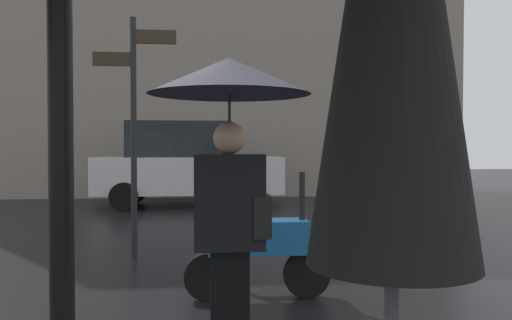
% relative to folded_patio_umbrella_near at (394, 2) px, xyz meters
% --- Properties ---
extents(folded_patio_umbrella_near, '(0.45, 0.45, 2.63)m').
position_rel_folded_patio_umbrella_near_xyz_m(folded_patio_umbrella_near, '(0.00, 0.00, 0.00)').
color(folded_patio_umbrella_near, black).
rests_on(folded_patio_umbrella_near, ground).
extents(pedestrian_with_umbrella, '(1.09, 1.09, 2.07)m').
position_rel_folded_patio_umbrella_near_xyz_m(pedestrian_with_umbrella, '(-0.29, 2.20, -0.17)').
color(pedestrian_with_umbrella, black).
rests_on(pedestrian_with_umbrella, ground).
extents(parked_scooter, '(1.42, 0.32, 1.23)m').
position_rel_folded_patio_umbrella_near_xyz_m(parked_scooter, '(0.01, 3.68, -1.27)').
color(parked_scooter, black).
rests_on(parked_scooter, ground).
extents(parked_car_left, '(4.56, 1.85, 2.10)m').
position_rel_folded_patio_umbrella_near_xyz_m(parked_car_left, '(-0.91, 11.59, -0.78)').
color(parked_car_left, silver).
rests_on(parked_car_left, ground).
extents(street_signpost, '(1.08, 0.08, 3.18)m').
position_rel_folded_patio_umbrella_near_xyz_m(street_signpost, '(-1.38, 5.65, 0.09)').
color(street_signpost, black).
rests_on(street_signpost, ground).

